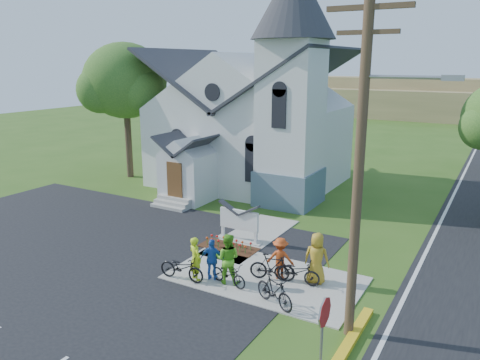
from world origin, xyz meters
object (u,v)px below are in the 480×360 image
Objects in this scene: cyclist_3 at (280,258)px; bike_0 at (182,268)px; cyclist_2 at (212,259)px; bike_1 at (272,267)px; bike_3 at (274,291)px; stop_sign at (324,324)px; utility_pole at (362,156)px; church_sign at (239,220)px; cyclist_0 at (195,258)px; cyclist_4 at (317,258)px; cyclist_1 at (228,259)px; bike_2 at (229,274)px; bike_4 at (297,271)px.

bike_0 is at bearing 16.87° from cyclist_3.
bike_1 is at bearing -169.53° from cyclist_2.
bike_3 is at bearing -166.64° from bike_1.
stop_sign is 6.70m from cyclist_2.
bike_1 is (-3.55, 1.95, -4.84)m from utility_pole.
bike_0 is (0.12, -4.40, -0.50)m from church_sign.
church_sign reaches higher than bike_3.
stop_sign is 6.98m from cyclist_0.
cyclist_4 reaches higher than church_sign.
cyclist_1 is (-4.87, 0.95, -4.42)m from utility_pole.
cyclist_3 is (2.12, 1.33, 0.01)m from cyclist_2.
bike_2 is 0.91× the size of bike_4.
cyclist_2 is (0.53, 0.33, -0.04)m from cyclist_0.
cyclist_0 is at bearing 21.44° from cyclist_4.
stop_sign reaches higher than cyclist_0.
church_sign is 4.95m from cyclist_4.
utility_pole is at bearing 91.49° from stop_sign.
bike_0 is 3.78m from bike_3.
cyclist_4 is at bearing 179.27° from cyclist_3.
cyclist_1 reaches higher than bike_0.
utility_pole is 5.81× the size of bike_4.
stop_sign is (0.07, -2.70, -3.62)m from utility_pole.
cyclist_3 is (0.18, 0.29, 0.28)m from bike_1.
stop_sign is at bearing -114.00° from bike_3.
cyclist_0 reaches higher than cyclist_2.
church_sign is 4.66m from bike_4.
cyclist_0 is 1.37m from bike_2.
church_sign is at bearing 131.88° from stop_sign.
stop_sign is at bearing -156.55° from bike_4.
bike_3 is at bearing 94.64° from cyclist_3.
bike_1 is 2.22m from cyclist_2.
utility_pole reaches higher than cyclist_4.
bike_0 is 1.06× the size of bike_4.
cyclist_0 reaches higher than church_sign.
bike_1 is 1.64m from bike_2.
utility_pole is (6.56, -4.70, 4.38)m from church_sign.
cyclist_1 is 1.20× the size of bike_2.
utility_pole is at bearing 152.99° from cyclist_2.
stop_sign is at bearing -118.82° from bike_0.
church_sign is 1.39× the size of cyclist_3.
bike_1 is (2.89, 1.65, 0.03)m from bike_0.
cyclist_1 is 3.21m from cyclist_4.
cyclist_2 is at bearing -61.46° from bike_0.
utility_pole is 6.64m from cyclist_1.
bike_1 is 0.90m from bike_4.
bike_0 is at bearing 113.60° from bike_3.
cyclist_4 is at bearing -81.54° from bike_1.
bike_2 is at bearing -64.90° from church_sign.
bike_3 reaches higher than bike_2.
bike_3 is at bearing 150.23° from cyclist_2.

